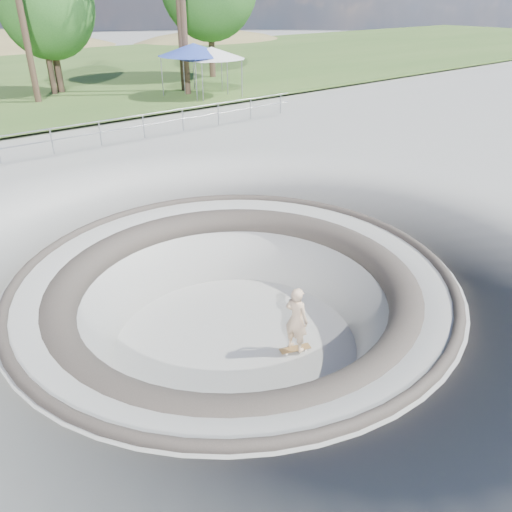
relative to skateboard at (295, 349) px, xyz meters
The scene contains 8 objects.
ground 2.39m from the skateboard, 125.33° to the left, with size 180.00×180.00×0.00m, color #979793.
skate_bowl 1.53m from the skateboard, 125.33° to the left, with size 14.00×14.00×4.10m.
safety_railing 13.52m from the skateboard, 93.83° to the left, with size 25.00×0.06×1.03m.
skateboard is the anchor object (origin of this frame).
skater 0.87m from the skateboard, 116.57° to the right, with size 0.62×0.41×1.71m, color beige.
canopy_white 22.60m from the skateboard, 60.42° to the left, with size 5.44×5.44×2.77m.
canopy_blue 22.96m from the skateboard, 63.06° to the left, with size 5.70×5.70×2.97m.
bushy_tree_mid 27.63m from the skateboard, 81.02° to the left, with size 5.62×5.11×8.11m.
Camera 1 is at (-5.95, -8.21, 5.87)m, focal length 35.00 mm.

